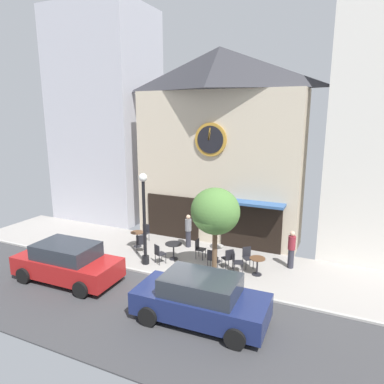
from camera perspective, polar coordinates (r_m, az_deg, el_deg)
name	(u,v)px	position (r m, az deg, el deg)	size (l,w,h in m)	color
ground_plane	(177,286)	(14.06, -2.52, -15.17)	(25.10, 9.69, 0.13)	gray
clock_building	(218,144)	(18.05, 4.32, 7.87)	(8.57, 3.20, 9.74)	beige
neighbor_building_left	(106,117)	(23.06, -13.86, 11.85)	(5.82, 4.50, 12.69)	#B2B2BC
street_lamp	(144,219)	(15.27, -7.83, -4.41)	(0.36, 0.36, 4.10)	black
street_tree	(215,212)	(13.71, 3.84, -3.25)	(1.97, 1.77, 3.74)	brown
cafe_table_leftmost	(137,237)	(17.79, -8.97, -7.26)	(0.65, 0.65, 0.77)	black
cafe_table_rightmost	(174,248)	(16.13, -3.04, -9.10)	(0.77, 0.77, 0.76)	black
cafe_table_center_left	(217,251)	(15.91, 4.05, -9.66)	(0.63, 0.63, 0.76)	black
cafe_table_center_right	(257,263)	(14.91, 10.66, -11.45)	(0.65, 0.65, 0.74)	black
cafe_chair_facing_street	(199,247)	(16.21, 1.17, -9.09)	(0.40, 0.40, 0.90)	black
cafe_chair_curbside	(228,257)	(15.27, 5.97, -10.59)	(0.56, 0.56, 0.90)	black
cafe_chair_under_awning	(145,231)	(18.49, -7.69, -6.41)	(0.42, 0.42, 0.90)	black
cafe_chair_right_end	(212,258)	(15.15, 3.33, -10.71)	(0.41, 0.41, 0.90)	black
cafe_chair_near_tree	(236,261)	(14.98, 7.26, -11.10)	(0.53, 0.53, 0.90)	black
cafe_chair_corner	(140,242)	(17.04, -8.50, -8.12)	(0.56, 0.56, 0.90)	black
cafe_chair_facing_wall	(159,252)	(15.73, -5.47, -9.85)	(0.54, 0.54, 0.90)	black
cafe_chair_near_lamp	(247,256)	(15.51, 9.08, -10.29)	(0.56, 0.56, 0.90)	black
pedestrian_maroon	(291,249)	(15.74, 16.01, -8.99)	(0.44, 0.44, 1.67)	#2D2D38
pedestrian_grey	(188,230)	(17.44, -0.61, -6.32)	(0.41, 0.41, 1.67)	#2D2D38
parked_car_red	(67,262)	(14.99, -19.78, -10.80)	(4.34, 2.11, 1.55)	maroon
parked_car_navy	(201,299)	(11.62, 1.42, -17.17)	(4.35, 2.11, 1.55)	navy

